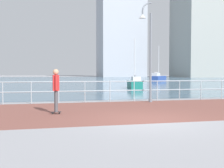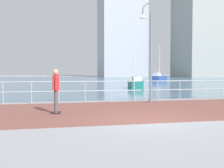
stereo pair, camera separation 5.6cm
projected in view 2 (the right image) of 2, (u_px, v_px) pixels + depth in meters
The scene contains 10 objects.
ground at pixel (69, 82), 48.43m from camera, with size 220.00×220.00×0.00m, color #9E9EA3.
brick_paving at pixel (126, 110), 12.10m from camera, with size 28.00×6.67×0.01m, color brown.
harbor_water at pixel (65, 80), 59.20m from camera, with size 180.00×88.00×0.00m, color slate.
waterfront_railing at pixel (110, 87), 15.32m from camera, with size 25.25×0.06×1.17m.
lamppost at pixel (148, 47), 15.04m from camera, with size 0.80×0.41×5.45m.
skateboarder at pixel (56, 87), 10.85m from camera, with size 0.40×0.55×1.77m.
sailboat_ivory at pixel (159, 78), 49.93m from camera, with size 4.15×4.37×6.47m.
sailboat_gray at pixel (135, 84), 28.21m from camera, with size 1.71×3.77×5.11m.
tower_slate at pixel (122, 24), 105.67m from camera, with size 16.50×14.51×41.84m.
tower_steel at pixel (199, 36), 95.68m from camera, with size 14.25×16.02×30.27m.
Camera 2 is at (-3.27, -8.88, 1.64)m, focal length 44.36 mm.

